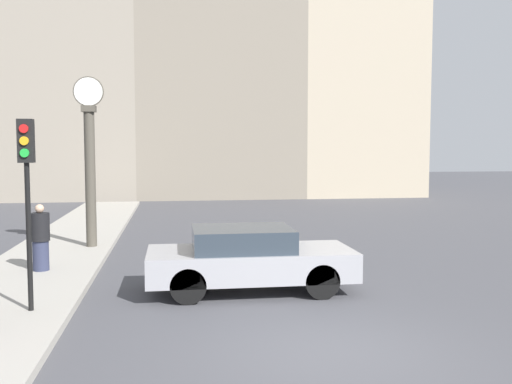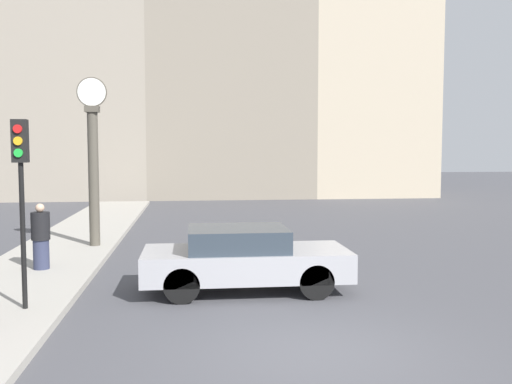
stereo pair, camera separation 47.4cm
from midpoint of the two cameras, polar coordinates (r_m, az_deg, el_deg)
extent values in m
plane|color=#47474C|center=(8.86, 7.38, -15.65)|extent=(120.00, 120.00, 0.00)
cube|color=#A39E93|center=(19.21, -16.84, -4.62)|extent=(2.80, 25.16, 0.15)
cube|color=gray|center=(36.39, -17.51, 13.38)|extent=(8.82, 5.00, 17.63)
cube|color=gray|center=(35.72, -2.22, 12.22)|extent=(9.90, 5.00, 15.74)
cube|color=#B7A88E|center=(37.39, 11.57, 11.83)|extent=(7.61, 5.00, 15.80)
cube|color=#9E9EA3|center=(12.16, 0.10, -7.12)|extent=(4.32, 1.87, 0.59)
cube|color=#2D3842|center=(12.05, -0.71, -4.67)|extent=(2.07, 1.69, 0.47)
cylinder|color=black|center=(13.22, 5.51, -7.28)|extent=(0.71, 0.22, 0.71)
cylinder|color=black|center=(11.65, 7.21, -8.90)|extent=(0.71, 0.22, 0.71)
cylinder|color=black|center=(12.94, -6.27, -7.54)|extent=(0.71, 0.22, 0.71)
cylinder|color=black|center=(11.33, -6.24, -9.27)|extent=(0.71, 0.22, 0.71)
cylinder|color=black|center=(10.93, -21.13, -4.14)|extent=(0.09, 0.09, 2.63)
cube|color=black|center=(10.82, -21.38, 4.78)|extent=(0.26, 0.20, 0.76)
cylinder|color=red|center=(10.71, -21.58, 5.90)|extent=(0.15, 0.04, 0.15)
cylinder|color=orange|center=(10.70, -21.54, 4.78)|extent=(0.15, 0.04, 0.15)
cylinder|color=green|center=(10.70, -21.51, 3.66)|extent=(0.15, 0.04, 0.15)
cylinder|color=#4C473D|center=(17.37, -15.18, 1.23)|extent=(0.30, 0.30, 3.92)
cube|color=#4C473D|center=(17.38, -15.32, 8.00)|extent=(0.39, 0.39, 0.18)
cylinder|color=#4C473D|center=(17.42, -15.35, 9.62)|extent=(0.87, 0.04, 0.87)
cylinder|color=white|center=(17.42, -15.35, 9.62)|extent=(0.80, 0.06, 0.80)
cylinder|color=#2D334C|center=(14.52, -19.81, -5.88)|extent=(0.37, 0.37, 0.71)
cylinder|color=black|center=(14.41, -19.88, -3.21)|extent=(0.44, 0.44, 0.66)
sphere|color=tan|center=(14.36, -19.92, -1.50)|extent=(0.21, 0.21, 0.21)
camera|label=1|loc=(0.24, -89.10, 0.07)|focal=40.00mm
camera|label=2|loc=(0.24, 90.90, -0.07)|focal=40.00mm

